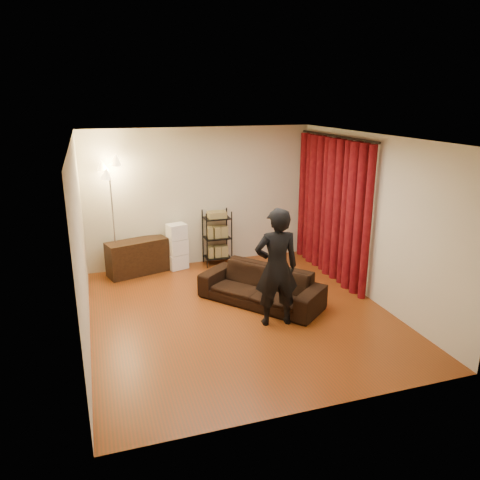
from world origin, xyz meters
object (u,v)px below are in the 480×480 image
object	(u,v)px
sofa	(261,286)
person	(276,267)
media_cabinet	(137,257)
storage_boxes	(177,246)
wire_shelf	(217,238)
floor_lamp	(113,220)

from	to	relation	value
sofa	person	size ratio (longest dim) A/B	1.13
media_cabinet	storage_boxes	distance (m)	0.78
sofa	media_cabinet	xyz separation A→B (m)	(-1.77, 1.97, 0.04)
person	media_cabinet	bearing A→B (deg)	-50.69
storage_boxes	wire_shelf	xyz separation A→B (m)	(0.81, 0.01, 0.10)
sofa	storage_boxes	bearing A→B (deg)	166.90
wire_shelf	floor_lamp	size ratio (longest dim) A/B	0.51
sofa	wire_shelf	world-z (taller)	wire_shelf
wire_shelf	sofa	bearing A→B (deg)	-69.03
storage_boxes	wire_shelf	distance (m)	0.82
person	media_cabinet	xyz separation A→B (m)	(-1.73, 2.71, -0.56)
storage_boxes	wire_shelf	bearing A→B (deg)	0.56
sofa	wire_shelf	size ratio (longest dim) A/B	1.82
media_cabinet	floor_lamp	size ratio (longest dim) A/B	0.52
person	wire_shelf	size ratio (longest dim) A/B	1.60
wire_shelf	media_cabinet	bearing A→B (deg)	-162.44
person	storage_boxes	distance (m)	2.95
sofa	storage_boxes	size ratio (longest dim) A/B	2.22
floor_lamp	media_cabinet	bearing A→B (deg)	1.27
person	floor_lamp	bearing A→B (deg)	-45.11
sofa	media_cabinet	world-z (taller)	media_cabinet
sofa	floor_lamp	distance (m)	3.03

